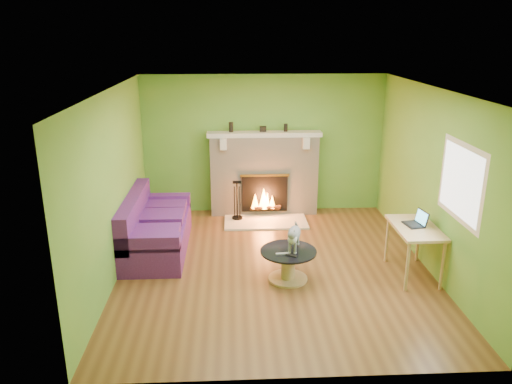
% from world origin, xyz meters
% --- Properties ---
extents(floor, '(5.00, 5.00, 0.00)m').
position_xyz_m(floor, '(0.00, 0.00, 0.00)').
color(floor, brown).
rests_on(floor, ground).
extents(ceiling, '(5.00, 5.00, 0.00)m').
position_xyz_m(ceiling, '(0.00, 0.00, 2.60)').
color(ceiling, white).
rests_on(ceiling, wall_back).
extents(wall_back, '(5.00, 0.00, 5.00)m').
position_xyz_m(wall_back, '(0.00, 2.50, 1.30)').
color(wall_back, '#59922F').
rests_on(wall_back, floor).
extents(wall_front, '(5.00, 0.00, 5.00)m').
position_xyz_m(wall_front, '(0.00, -2.50, 1.30)').
color(wall_front, '#59922F').
rests_on(wall_front, floor).
extents(wall_left, '(0.00, 5.00, 5.00)m').
position_xyz_m(wall_left, '(-2.25, 0.00, 1.30)').
color(wall_left, '#59922F').
rests_on(wall_left, floor).
extents(wall_right, '(0.00, 5.00, 5.00)m').
position_xyz_m(wall_right, '(2.25, 0.00, 1.30)').
color(wall_right, '#59922F').
rests_on(wall_right, floor).
extents(window_frame, '(0.00, 1.20, 1.20)m').
position_xyz_m(window_frame, '(2.24, -0.90, 1.55)').
color(window_frame, silver).
rests_on(window_frame, wall_right).
extents(window_pane, '(0.00, 1.06, 1.06)m').
position_xyz_m(window_pane, '(2.23, -0.90, 1.55)').
color(window_pane, white).
rests_on(window_pane, wall_right).
extents(fireplace, '(2.10, 0.46, 1.58)m').
position_xyz_m(fireplace, '(0.00, 2.32, 0.77)').
color(fireplace, '#BEB49E').
rests_on(fireplace, floor).
extents(hearth, '(1.50, 0.75, 0.03)m').
position_xyz_m(hearth, '(0.00, 1.80, 0.01)').
color(hearth, beige).
rests_on(hearth, floor).
extents(mantel, '(2.10, 0.28, 0.08)m').
position_xyz_m(mantel, '(0.00, 2.30, 1.54)').
color(mantel, beige).
rests_on(mantel, fireplace).
extents(sofa, '(0.91, 2.02, 0.90)m').
position_xyz_m(sofa, '(-1.86, 0.71, 0.35)').
color(sofa, '#4A185C').
rests_on(sofa, floor).
extents(coffee_table, '(0.79, 0.79, 0.44)m').
position_xyz_m(coffee_table, '(0.16, -0.40, 0.26)').
color(coffee_table, tan).
rests_on(coffee_table, floor).
extents(desk, '(0.58, 1.00, 0.74)m').
position_xyz_m(desk, '(1.95, -0.35, 0.65)').
color(desk, tan).
rests_on(desk, floor).
extents(cat, '(0.37, 0.65, 0.38)m').
position_xyz_m(cat, '(0.24, -0.35, 0.64)').
color(cat, slate).
rests_on(cat, coffee_table).
extents(remote_silver, '(0.17, 0.06, 0.02)m').
position_xyz_m(remote_silver, '(0.06, -0.52, 0.45)').
color(remote_silver, gray).
rests_on(remote_silver, coffee_table).
extents(remote_black, '(0.16, 0.12, 0.02)m').
position_xyz_m(remote_black, '(0.18, -0.58, 0.45)').
color(remote_black, black).
rests_on(remote_black, coffee_table).
extents(laptop, '(0.30, 0.33, 0.22)m').
position_xyz_m(laptop, '(1.93, -0.30, 0.85)').
color(laptop, black).
rests_on(laptop, desk).
extents(fire_tools, '(0.20, 0.20, 0.73)m').
position_xyz_m(fire_tools, '(-0.52, 1.95, 0.40)').
color(fire_tools, black).
rests_on(fire_tools, hearth).
extents(mantel_vase_left, '(0.08, 0.08, 0.18)m').
position_xyz_m(mantel_vase_left, '(-0.61, 2.33, 1.67)').
color(mantel_vase_left, black).
rests_on(mantel_vase_left, mantel).
extents(mantel_vase_right, '(0.07, 0.07, 0.14)m').
position_xyz_m(mantel_vase_right, '(0.39, 2.33, 1.65)').
color(mantel_vase_right, black).
rests_on(mantel_vase_right, mantel).
extents(mantel_box, '(0.12, 0.08, 0.10)m').
position_xyz_m(mantel_box, '(-0.02, 2.33, 1.63)').
color(mantel_box, black).
rests_on(mantel_box, mantel).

